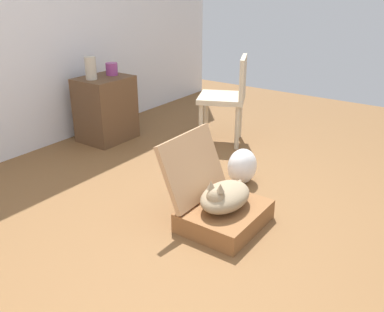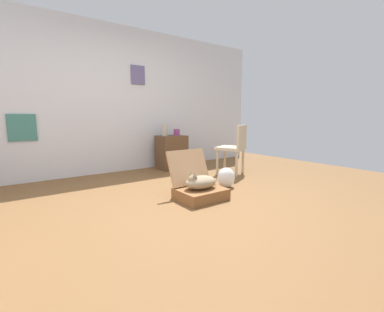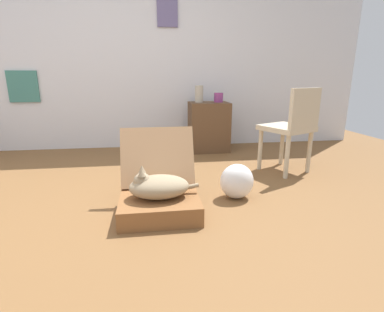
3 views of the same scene
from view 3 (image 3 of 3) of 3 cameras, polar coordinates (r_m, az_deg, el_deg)
name	(u,v)px [view 3 (image 3 of 3)]	position (r m, az deg, el deg)	size (l,w,h in m)	color
ground_plane	(129,217)	(2.14, -12.27, -11.65)	(7.68, 7.68, 0.00)	brown
wall_back	(135,51)	(4.19, -11.19, 19.65)	(6.40, 0.15, 2.60)	silver
suitcase_base	(160,206)	(2.11, -6.38, -9.75)	(0.56, 0.47, 0.14)	brown
suitcase_lid	(158,157)	(2.25, -6.81, -0.23)	(0.56, 0.47, 0.04)	tan
cat	(158,186)	(2.05, -6.81, -5.87)	(0.50, 0.28, 0.23)	#998466
plastic_bag_white	(237,181)	(2.37, 8.85, -4.97)	(0.27, 0.22, 0.29)	white
side_table	(209,127)	(3.89, 3.30, 5.80)	(0.51, 0.43, 0.65)	brown
vase_tall	(199,94)	(3.84, 1.42, 12.17)	(0.11, 0.11, 0.22)	#B7AD99
vase_short	(219,97)	(3.87, 5.27, 11.45)	(0.12, 0.12, 0.12)	#8C387A
chair	(292,126)	(3.08, 19.11, 5.59)	(0.58, 0.58, 0.86)	beige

